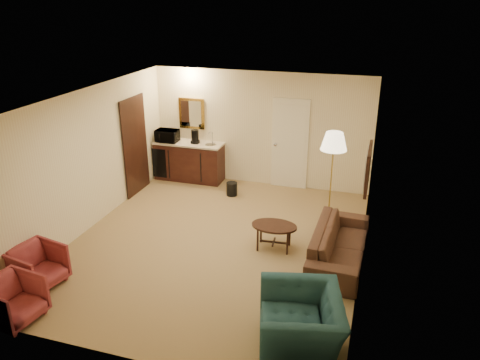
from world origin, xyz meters
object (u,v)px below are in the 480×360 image
object	(u,v)px
sofa	(340,239)
teal_armchair	(301,315)
rose_chair_far	(12,299)
floor_lamp	(331,179)
coffee_maker	(195,137)
wetbar_cabinet	(189,161)
rose_chair_near	(37,265)
coffee_table	(274,237)
microwave	(167,134)
waste_bin	(232,189)

from	to	relation	value
sofa	teal_armchair	world-z (taller)	teal_armchair
rose_chair_far	floor_lamp	xyz separation A→B (m)	(3.71, 4.20, 0.57)
teal_armchair	coffee_maker	bearing A→B (deg)	-159.69
wetbar_cabinet	rose_chair_near	xyz separation A→B (m)	(-0.50, -4.72, -0.11)
teal_armchair	floor_lamp	distance (m)	3.63
wetbar_cabinet	rose_chair_near	distance (m)	4.75
coffee_table	microwave	world-z (taller)	microwave
floor_lamp	microwave	bearing A→B (deg)	162.60
wetbar_cabinet	rose_chair_near	world-z (taller)	wetbar_cabinet
coffee_maker	teal_armchair	bearing A→B (deg)	-74.80
wetbar_cabinet	sofa	bearing A→B (deg)	-35.24
coffee_table	coffee_maker	distance (m)	3.69
wetbar_cabinet	rose_chair_far	bearing A→B (deg)	-92.59
wetbar_cabinet	floor_lamp	size ratio (longest dim) A/B	0.90
floor_lamp	coffee_maker	bearing A→B (deg)	158.27
rose_chair_far	microwave	world-z (taller)	microwave
wetbar_cabinet	waste_bin	bearing A→B (deg)	-26.12
rose_chair_near	coffee_maker	distance (m)	4.81
teal_armchair	floor_lamp	size ratio (longest dim) A/B	0.63
teal_armchair	coffee_table	distance (m)	2.50
coffee_table	teal_armchair	bearing A→B (deg)	-69.31
floor_lamp	waste_bin	xyz separation A→B (m)	(-2.20, 0.70, -0.77)
wetbar_cabinet	sofa	size ratio (longest dim) A/B	0.79
teal_armchair	microwave	bearing A→B (deg)	-154.28
coffee_table	microwave	xyz separation A→B (m)	(-3.17, 2.52, 0.87)
coffee_table	microwave	bearing A→B (deg)	141.57
teal_armchair	waste_bin	bearing A→B (deg)	-166.16
rose_chair_far	coffee_table	xyz separation A→B (m)	(2.92, 2.92, -0.12)
teal_armchair	sofa	bearing A→B (deg)	159.42
floor_lamp	wetbar_cabinet	bearing A→B (deg)	159.10
coffee_table	rose_chair_far	bearing A→B (deg)	-134.99
teal_armchair	waste_bin	xyz separation A→B (m)	(-2.29, 4.30, -0.35)
wetbar_cabinet	coffee_maker	bearing A→B (deg)	-3.90
floor_lamp	microwave	size ratio (longest dim) A/B	3.56
waste_bin	coffee_maker	bearing A→B (deg)	150.81
rose_chair_far	sofa	bearing A→B (deg)	-47.72
sofa	rose_chair_near	xyz separation A→B (m)	(-4.30, -2.04, -0.06)
microwave	rose_chair_near	bearing A→B (deg)	-90.95
wetbar_cabinet	microwave	world-z (taller)	microwave
sofa	rose_chair_near	bearing A→B (deg)	116.80
teal_armchair	waste_bin	distance (m)	4.89
rose_chair_far	coffee_table	size ratio (longest dim) A/B	0.87
coffee_table	floor_lamp	bearing A→B (deg)	58.42
floor_lamp	coffee_maker	distance (m)	3.54
sofa	coffee_maker	distance (m)	4.55
sofa	coffee_table	xyz separation A→B (m)	(-1.13, 0.09, -0.18)
sofa	rose_chair_far	distance (m)	4.94
rose_chair_near	microwave	xyz separation A→B (m)	(0.00, 4.64, 0.74)
rose_chair_near	teal_armchair	bearing A→B (deg)	-81.44
microwave	wetbar_cabinet	bearing A→B (deg)	8.13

